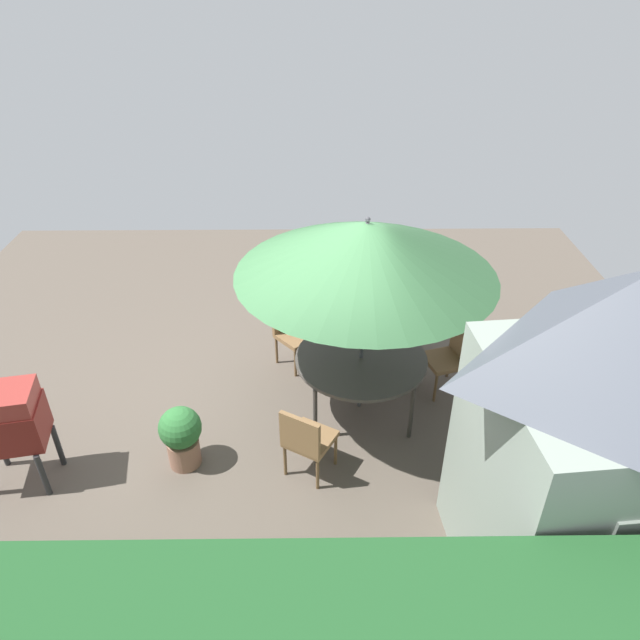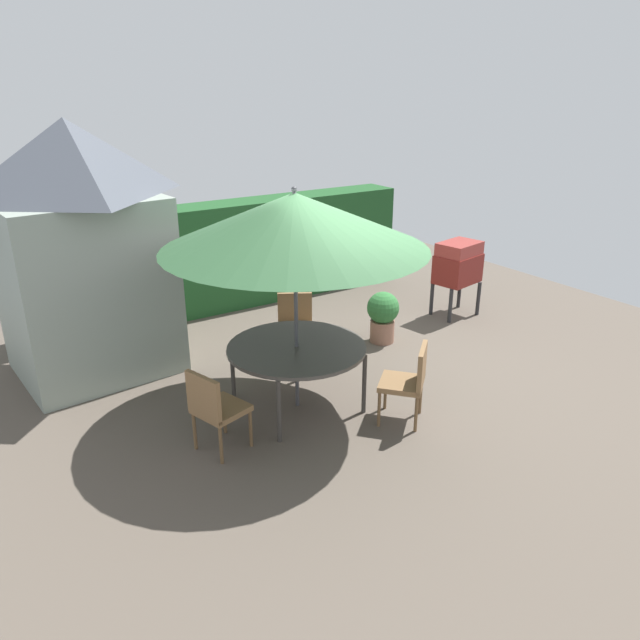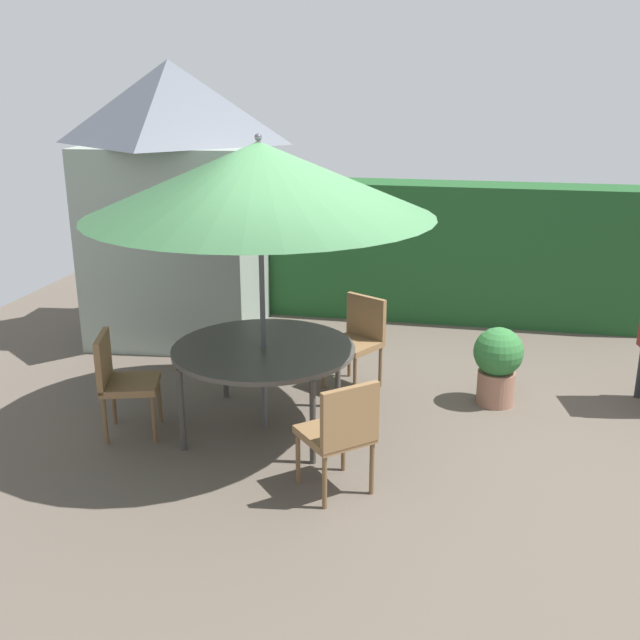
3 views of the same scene
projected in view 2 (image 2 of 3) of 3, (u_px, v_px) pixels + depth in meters
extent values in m
plane|color=brown|center=(363.00, 382.00, 7.53)|extent=(11.00, 11.00, 0.00)
cube|color=#1E4C23|center=(238.00, 254.00, 9.94)|extent=(6.05, 0.67, 1.72)
cube|color=gray|center=(87.00, 287.00, 7.50)|extent=(1.97, 1.80, 2.25)
pyramid|color=#4C515B|center=(68.00, 158.00, 6.92)|extent=(2.09, 1.91, 0.90)
cube|color=slate|center=(70.00, 289.00, 8.20)|extent=(0.77, 0.10, 1.75)
cylinder|color=#47423D|center=(297.00, 348.00, 6.72)|extent=(1.57, 1.57, 0.04)
cylinder|color=#3C3834|center=(279.00, 411.00, 6.15)|extent=(0.05, 0.05, 0.71)
cylinder|color=#3C3834|center=(364.00, 384.00, 6.70)|extent=(0.05, 0.05, 0.71)
cylinder|color=#3C3834|center=(233.00, 371.00, 7.00)|extent=(0.05, 0.05, 0.71)
cylinder|color=#3C3834|center=(312.00, 350.00, 7.56)|extent=(0.05, 0.05, 0.71)
cylinder|color=#4C4C51|center=(296.00, 306.00, 6.53)|extent=(0.04, 0.04, 2.47)
cone|color=#2D5633|center=(295.00, 221.00, 6.19)|extent=(2.84, 2.84, 0.59)
sphere|color=#4C4C51|center=(294.00, 189.00, 6.07)|extent=(0.06, 0.06, 0.06)
cube|color=maroon|center=(458.00, 269.00, 9.45)|extent=(0.78, 0.62, 0.45)
cube|color=maroon|center=(459.00, 249.00, 9.33)|extent=(0.74, 0.59, 0.20)
cylinder|color=#262628|center=(450.00, 306.00, 9.31)|extent=(0.06, 0.06, 0.55)
cylinder|color=#262628|center=(478.00, 299.00, 9.63)|extent=(0.06, 0.06, 0.55)
cylinder|color=#262628|center=(432.00, 298.00, 9.64)|extent=(0.06, 0.06, 0.55)
cylinder|color=#262628|center=(459.00, 292.00, 9.95)|extent=(0.06, 0.06, 0.55)
cube|color=olive|center=(295.00, 330.00, 7.93)|extent=(0.63, 0.63, 0.06)
cube|color=olive|center=(295.00, 309.00, 8.05)|extent=(0.42, 0.27, 0.45)
cylinder|color=brown|center=(310.00, 339.00, 8.21)|extent=(0.04, 0.04, 0.45)
cylinder|color=brown|center=(281.00, 340.00, 8.19)|extent=(0.04, 0.04, 0.45)
cylinder|color=brown|center=(311.00, 351.00, 7.84)|extent=(0.04, 0.04, 0.45)
cylinder|color=brown|center=(281.00, 352.00, 7.82)|extent=(0.04, 0.04, 0.45)
cube|color=olive|center=(221.00, 409.00, 6.01)|extent=(0.57, 0.57, 0.06)
cube|color=olive|center=(203.00, 397.00, 5.78)|extent=(0.18, 0.45, 0.45)
cylinder|color=brown|center=(195.00, 430.00, 6.07)|extent=(0.04, 0.04, 0.45)
cylinder|color=brown|center=(221.00, 444.00, 5.83)|extent=(0.04, 0.04, 0.45)
cylinder|color=brown|center=(224.00, 414.00, 6.35)|extent=(0.04, 0.04, 0.45)
cylinder|color=brown|center=(251.00, 427.00, 6.11)|extent=(0.04, 0.04, 0.45)
cube|color=olive|center=(401.00, 383.00, 6.52)|extent=(0.65, 0.65, 0.06)
cube|color=olive|center=(422.00, 367.00, 6.39)|extent=(0.38, 0.34, 0.45)
cylinder|color=brown|center=(416.00, 413.00, 6.38)|extent=(0.04, 0.04, 0.45)
cylinder|color=brown|center=(421.00, 395.00, 6.73)|extent=(0.04, 0.04, 0.45)
cylinder|color=brown|center=(379.00, 408.00, 6.48)|extent=(0.04, 0.04, 0.45)
cylinder|color=brown|center=(385.00, 391.00, 6.83)|extent=(0.04, 0.04, 0.45)
cylinder|color=#936651|center=(382.00, 331.00, 8.66)|extent=(0.35, 0.35, 0.32)
sphere|color=#2D6B33|center=(383.00, 308.00, 8.53)|extent=(0.46, 0.46, 0.46)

